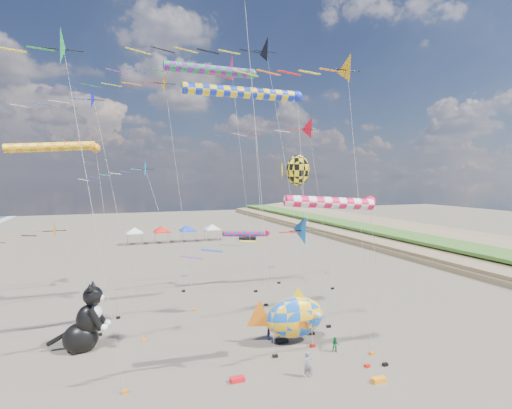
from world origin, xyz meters
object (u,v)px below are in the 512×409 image
object	(u,v)px
child_blue	(269,333)
cat_inflatable	(84,316)
fish_inflatable	(294,317)
child_green	(335,345)
parked_car	(248,237)
person_adult	(308,365)

from	to	relation	value
child_blue	cat_inflatable	bearing A→B (deg)	104.55
fish_inflatable	child_green	distance (m)	3.57
child_green	parked_car	world-z (taller)	parked_car
fish_inflatable	child_blue	bearing A→B (deg)	140.25
cat_inflatable	fish_inflatable	world-z (taller)	cat_inflatable
person_adult	child_blue	xyz separation A→B (m)	(-0.16, 6.27, -0.29)
fish_inflatable	person_adult	distance (m)	5.30
child_green	child_blue	distance (m)	5.29
parked_car	child_blue	bearing A→B (deg)	179.57
cat_inflatable	fish_inflatable	size ratio (longest dim) A/B	0.80
fish_inflatable	child_green	world-z (taller)	fish_inflatable
child_green	cat_inflatable	bearing A→B (deg)	-172.75
cat_inflatable	parked_car	world-z (taller)	cat_inflatable
parked_car	child_green	bearing A→B (deg)	-175.29
person_adult	child_blue	bearing A→B (deg)	87.84
cat_inflatable	child_blue	size ratio (longest dim) A/B	4.69
fish_inflatable	cat_inflatable	bearing A→B (deg)	163.78
cat_inflatable	parked_car	xyz separation A→B (m)	(28.11, 44.46, -1.96)
person_adult	fish_inflatable	bearing A→B (deg)	70.23
child_blue	parked_car	distance (m)	49.72
fish_inflatable	child_blue	xyz separation A→B (m)	(-1.59, 1.33, -1.54)
cat_inflatable	child_green	xyz separation A→B (m)	(17.22, -6.77, -2.00)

